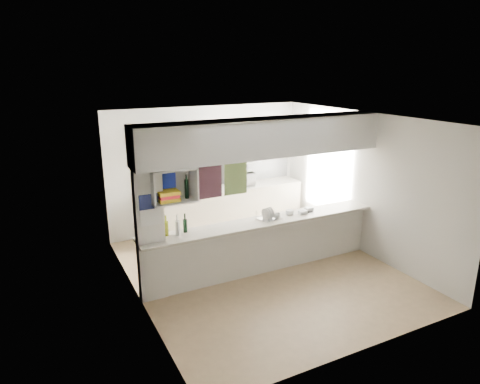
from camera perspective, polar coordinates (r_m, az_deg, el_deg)
floor at (r=7.45m, az=3.02°, el=-10.48°), size 4.80×4.80×0.00m
ceiling at (r=6.69m, az=3.35°, el=9.80°), size 4.80×4.80×0.00m
wall_back at (r=9.04m, az=-4.46°, el=3.15°), size 4.20×0.00×4.20m
wall_left at (r=6.23m, az=-13.83°, el=-3.47°), size 0.00×4.80×4.80m
wall_right at (r=8.18m, az=16.02°, el=1.13°), size 0.00×4.80×4.80m
servery_partition at (r=6.78m, az=1.95°, el=1.82°), size 4.20×0.50×2.60m
cubby_shelf at (r=6.18m, az=-9.15°, el=0.64°), size 0.65×0.35×0.50m
kitchen_run at (r=8.99m, az=-2.81°, el=-0.03°), size 3.60×0.63×2.24m
microwave at (r=9.11m, az=0.23°, el=1.78°), size 0.60×0.47×0.29m
bowl at (r=9.02m, az=0.17°, el=2.77°), size 0.22×0.22×0.06m
dish_rack at (r=7.15m, az=3.95°, el=-2.95°), size 0.43×0.36×0.21m
cup at (r=7.13m, az=4.94°, el=-3.19°), size 0.16×0.16×0.09m
wine_bottles at (r=6.50m, az=-9.07°, el=-4.78°), size 0.52×0.15×0.33m
plastic_tubs at (r=7.49m, az=7.87°, el=-2.55°), size 0.54×0.22×0.07m
utensil_jar at (r=8.89m, az=-3.80°, el=0.88°), size 0.10×0.10×0.14m
knife_block at (r=8.84m, az=-5.16°, el=0.92°), size 0.12×0.11×0.19m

